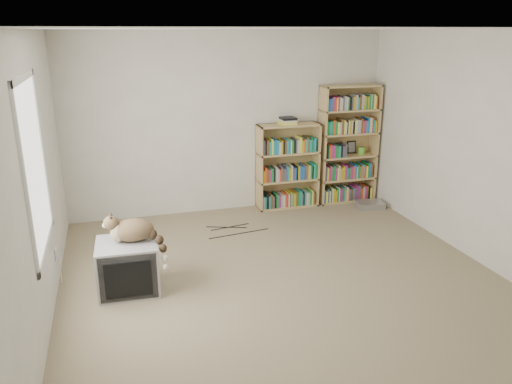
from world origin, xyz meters
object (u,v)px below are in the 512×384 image
object	(u,v)px
dvd_player	(370,205)
crt_tv	(128,266)
bookcase_short	(287,170)
bookcase_tall	(347,147)
cat	(137,234)

from	to	relation	value
dvd_player	crt_tv	bearing A→B (deg)	-149.35
bookcase_short	dvd_player	distance (m)	1.32
bookcase_tall	crt_tv	bearing A→B (deg)	-149.95
crt_tv	bookcase_short	world-z (taller)	bookcase_short
cat	bookcase_tall	xyz separation A→B (m)	(3.20, 1.93, 0.24)
cat	dvd_player	bearing A→B (deg)	26.76
dvd_player	bookcase_short	bearing A→B (deg)	167.06
bookcase_short	cat	bearing A→B (deg)	-139.51
crt_tv	cat	distance (m)	0.36
bookcase_tall	dvd_player	size ratio (longest dim) A/B	4.47
bookcase_tall	dvd_player	distance (m)	0.92
crt_tv	bookcase_tall	world-z (taller)	bookcase_tall
cat	bookcase_short	bearing A→B (deg)	43.48
bookcase_tall	dvd_player	xyz separation A→B (m)	(0.20, -0.43, -0.79)
bookcase_tall	bookcase_short	bearing A→B (deg)	179.87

